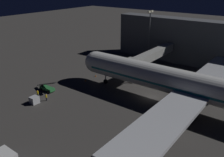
{
  "coord_description": "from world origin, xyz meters",
  "views": [
    {
      "loc": [
        48.75,
        24.85,
        26.67
      ],
      "look_at": [
        3.0,
        -9.83,
        3.5
      ],
      "focal_mm": 39.5,
      "sensor_mm": 36.0,
      "label": 1
    }
  ],
  "objects_px": {
    "jet_bridge": "(149,57)",
    "traffic_cone_nose_starboard": "(85,80)",
    "belt_loader": "(47,88)",
    "traffic_cone_nose_port": "(96,76)",
    "baggage_container_near_belt": "(34,100)",
    "ground_crew_near_nose_gear": "(46,97)",
    "airliner_at_gate": "(205,90)",
    "apron_floodlight_mast": "(149,32)",
    "ground_crew_marshaller_fwd": "(38,93)"
  },
  "relations": [
    {
      "from": "baggage_container_near_belt",
      "to": "traffic_cone_nose_starboard",
      "type": "distance_m",
      "value": 16.94
    },
    {
      "from": "airliner_at_gate",
      "to": "apron_floodlight_mast",
      "type": "xyz_separation_m",
      "value": [
        -25.5,
        -27.58,
        4.59
      ]
    },
    {
      "from": "ground_crew_near_nose_gear",
      "to": "baggage_container_near_belt",
      "type": "bearing_deg",
      "value": -25.07
    },
    {
      "from": "apron_floodlight_mast",
      "to": "traffic_cone_nose_port",
      "type": "height_order",
      "value": "apron_floodlight_mast"
    },
    {
      "from": "apron_floodlight_mast",
      "to": "ground_crew_marshaller_fwd",
      "type": "relative_size",
      "value": 9.02
    },
    {
      "from": "baggage_container_near_belt",
      "to": "belt_loader",
      "type": "bearing_deg",
      "value": -153.65
    },
    {
      "from": "jet_bridge",
      "to": "traffic_cone_nose_starboard",
      "type": "relative_size",
      "value": 45.72
    },
    {
      "from": "airliner_at_gate",
      "to": "apron_floodlight_mast",
      "type": "height_order",
      "value": "airliner_at_gate"
    },
    {
      "from": "baggage_container_near_belt",
      "to": "ground_crew_near_nose_gear",
      "type": "bearing_deg",
      "value": 154.93
    },
    {
      "from": "jet_bridge",
      "to": "belt_loader",
      "type": "relative_size",
      "value": 3.44
    },
    {
      "from": "apron_floodlight_mast",
      "to": "baggage_container_near_belt",
      "type": "height_order",
      "value": "apron_floodlight_mast"
    },
    {
      "from": "baggage_container_near_belt",
      "to": "ground_crew_near_nose_gear",
      "type": "xyz_separation_m",
      "value": [
        -2.5,
        1.17,
        0.16
      ]
    },
    {
      "from": "apron_floodlight_mast",
      "to": "ground_crew_marshaller_fwd",
      "type": "height_order",
      "value": "apron_floodlight_mast"
    },
    {
      "from": "apron_floodlight_mast",
      "to": "ground_crew_near_nose_gear",
      "type": "xyz_separation_m",
      "value": [
        42.12,
        -3.48,
        -9.0
      ]
    },
    {
      "from": "apron_floodlight_mast",
      "to": "belt_loader",
      "type": "height_order",
      "value": "apron_floodlight_mast"
    },
    {
      "from": "jet_bridge",
      "to": "ground_crew_near_nose_gear",
      "type": "relative_size",
      "value": 14.01
    },
    {
      "from": "jet_bridge",
      "to": "ground_crew_marshaller_fwd",
      "type": "relative_size",
      "value": 13.24
    },
    {
      "from": "airliner_at_gate",
      "to": "traffic_cone_nose_starboard",
      "type": "distance_m",
      "value": 32.42
    },
    {
      "from": "ground_crew_near_nose_gear",
      "to": "ground_crew_marshaller_fwd",
      "type": "relative_size",
      "value": 0.95
    },
    {
      "from": "jet_bridge",
      "to": "ground_crew_marshaller_fwd",
      "type": "height_order",
      "value": "jet_bridge"
    },
    {
      "from": "airliner_at_gate",
      "to": "apron_floodlight_mast",
      "type": "bearing_deg",
      "value": -132.76
    },
    {
      "from": "ground_crew_marshaller_fwd",
      "to": "traffic_cone_nose_port",
      "type": "distance_m",
      "value": 19.03
    },
    {
      "from": "belt_loader",
      "to": "baggage_container_near_belt",
      "type": "xyz_separation_m",
      "value": [
        6.24,
        3.09,
        -0.01
      ]
    },
    {
      "from": "jet_bridge",
      "to": "airliner_at_gate",
      "type": "bearing_deg",
      "value": 57.16
    },
    {
      "from": "airliner_at_gate",
      "to": "ground_crew_marshaller_fwd",
      "type": "height_order",
      "value": "airliner_at_gate"
    },
    {
      "from": "jet_bridge",
      "to": "baggage_container_near_belt",
      "type": "height_order",
      "value": "jet_bridge"
    },
    {
      "from": "airliner_at_gate",
      "to": "baggage_container_near_belt",
      "type": "distance_m",
      "value": 37.75
    },
    {
      "from": "apron_floodlight_mast",
      "to": "traffic_cone_nose_starboard",
      "type": "xyz_separation_m",
      "value": [
        27.7,
        -4.36,
        -9.71
      ]
    },
    {
      "from": "ground_crew_marshaller_fwd",
      "to": "traffic_cone_nose_port",
      "type": "bearing_deg",
      "value": 173.29
    },
    {
      "from": "ground_crew_near_nose_gear",
      "to": "traffic_cone_nose_port",
      "type": "bearing_deg",
      "value": -177.32
    },
    {
      "from": "jet_bridge",
      "to": "traffic_cone_nose_starboard",
      "type": "xyz_separation_m",
      "value": [
        15.51,
        -11.31,
        -5.25
      ]
    },
    {
      "from": "jet_bridge",
      "to": "apron_floodlight_mast",
      "type": "bearing_deg",
      "value": -150.28
    },
    {
      "from": "baggage_container_near_belt",
      "to": "ground_crew_near_nose_gear",
      "type": "relative_size",
      "value": 1.04
    },
    {
      "from": "baggage_container_near_belt",
      "to": "traffic_cone_nose_starboard",
      "type": "xyz_separation_m",
      "value": [
        -16.92,
        0.29,
        -0.55
      ]
    },
    {
      "from": "traffic_cone_nose_port",
      "to": "jet_bridge",
      "type": "bearing_deg",
      "value": 134.49
    },
    {
      "from": "airliner_at_gate",
      "to": "traffic_cone_nose_starboard",
      "type": "bearing_deg",
      "value": -86.06
    },
    {
      "from": "baggage_container_near_belt",
      "to": "traffic_cone_nose_starboard",
      "type": "relative_size",
      "value": 3.39
    },
    {
      "from": "airliner_at_gate",
      "to": "traffic_cone_nose_port",
      "type": "height_order",
      "value": "airliner_at_gate"
    },
    {
      "from": "traffic_cone_nose_port",
      "to": "belt_loader",
      "type": "bearing_deg",
      "value": -12.64
    },
    {
      "from": "traffic_cone_nose_port",
      "to": "traffic_cone_nose_starboard",
      "type": "bearing_deg",
      "value": 0.0
    },
    {
      "from": "apron_floodlight_mast",
      "to": "traffic_cone_nose_port",
      "type": "relative_size",
      "value": 31.13
    },
    {
      "from": "belt_loader",
      "to": "traffic_cone_nose_port",
      "type": "height_order",
      "value": "belt_loader"
    },
    {
      "from": "belt_loader",
      "to": "traffic_cone_nose_port",
      "type": "xyz_separation_m",
      "value": [
        -15.08,
        3.38,
        -0.57
      ]
    },
    {
      "from": "traffic_cone_nose_starboard",
      "to": "belt_loader",
      "type": "bearing_deg",
      "value": -17.57
    },
    {
      "from": "airliner_at_gate",
      "to": "apron_floodlight_mast",
      "type": "relative_size",
      "value": 3.91
    },
    {
      "from": "traffic_cone_nose_starboard",
      "to": "baggage_container_near_belt",
      "type": "bearing_deg",
      "value": -0.98
    },
    {
      "from": "belt_loader",
      "to": "traffic_cone_nose_starboard",
      "type": "relative_size",
      "value": 13.28
    },
    {
      "from": "jet_bridge",
      "to": "baggage_container_near_belt",
      "type": "xyz_separation_m",
      "value": [
        32.44,
        -11.6,
        -4.7
      ]
    },
    {
      "from": "airliner_at_gate",
      "to": "jet_bridge",
      "type": "xyz_separation_m",
      "value": [
        -13.31,
        -20.63,
        0.13
      ]
    },
    {
      "from": "baggage_container_near_belt",
      "to": "traffic_cone_nose_port",
      "type": "distance_m",
      "value": 21.33
    }
  ]
}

